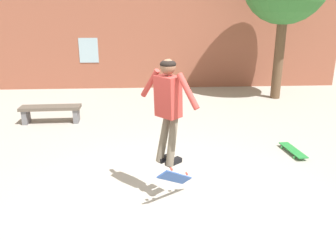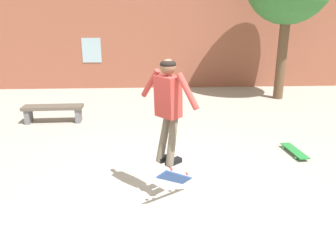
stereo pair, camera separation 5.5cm
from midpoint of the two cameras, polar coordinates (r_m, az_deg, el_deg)
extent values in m
plane|color=#A39E93|center=(5.12, 1.52, -13.36)|extent=(40.00, 40.00, 0.00)
cube|color=#93513D|center=(12.74, -1.35, 13.85)|extent=(14.05, 0.40, 3.62)
cube|color=#99B7C6|center=(12.74, -13.05, 11.75)|extent=(0.70, 0.02, 0.90)
cylinder|color=brown|center=(11.47, 19.31, 10.19)|extent=(0.31, 0.31, 2.71)
cube|color=brown|center=(8.93, -19.27, 2.12)|extent=(1.52, 0.46, 0.08)
cube|color=slate|center=(9.17, -22.96, 0.64)|extent=(0.13, 0.36, 0.37)
cube|color=slate|center=(8.85, -15.15, 0.86)|extent=(0.13, 0.36, 0.37)
cube|color=#B23833|center=(4.49, 0.35, 4.11)|extent=(0.40, 0.42, 0.58)
sphere|color=brown|center=(4.42, 0.36, 9.25)|extent=(0.30, 0.30, 0.21)
ellipsoid|color=black|center=(4.41, 0.36, 9.72)|extent=(0.31, 0.31, 0.12)
cylinder|color=#6B6051|center=(4.73, -0.37, -2.88)|extent=(0.29, 0.22, 0.77)
cube|color=black|center=(4.88, -0.11, -6.66)|extent=(0.26, 0.24, 0.07)
cylinder|color=#6B6051|center=(4.61, 1.07, -3.42)|extent=(0.24, 0.28, 0.77)
cube|color=black|center=(4.77, 1.30, -7.27)|extent=(0.26, 0.24, 0.07)
cylinder|color=#B23833|center=(4.73, -2.76, 6.42)|extent=(0.31, 0.34, 0.45)
cylinder|color=#B23833|center=(4.21, 3.84, 5.00)|extent=(0.31, 0.34, 0.45)
cube|color=#2D519E|center=(4.83, 1.59, -10.00)|extent=(0.57, 0.59, 0.53)
cylinder|color=#DB3D33|center=(5.03, 3.62, -9.31)|extent=(0.06, 0.08, 0.07)
cylinder|color=#DB3D33|center=(5.10, 1.79, -10.46)|extent=(0.06, 0.08, 0.07)
cylinder|color=#DB3D33|center=(4.59, 0.91, -8.53)|extent=(0.06, 0.08, 0.07)
cylinder|color=#DB3D33|center=(4.67, -1.05, -9.78)|extent=(0.06, 0.08, 0.07)
cube|color=#237F38|center=(7.06, 21.39, -4.98)|extent=(0.27, 0.84, 0.02)
cylinder|color=green|center=(7.23, 19.63, -4.63)|extent=(0.02, 0.06, 0.05)
cylinder|color=green|center=(7.33, 21.16, -4.49)|extent=(0.02, 0.06, 0.05)
cylinder|color=green|center=(6.82, 21.55, -6.20)|extent=(0.02, 0.06, 0.05)
cylinder|color=green|center=(6.93, 23.14, -6.03)|extent=(0.02, 0.06, 0.05)
camera|label=1|loc=(0.03, -89.66, 0.11)|focal=35.00mm
camera|label=2|loc=(0.03, 90.34, -0.11)|focal=35.00mm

